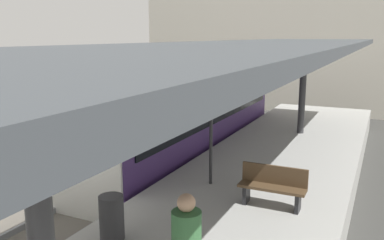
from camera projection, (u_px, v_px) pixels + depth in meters
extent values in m
plane|color=#383835|center=(84.00, 222.00, 10.15)|extent=(80.00, 80.00, 0.00)
cube|color=#9E9E99|center=(228.00, 235.00, 8.45)|extent=(4.40, 28.00, 1.00)
cube|color=#59544C|center=(84.00, 218.00, 10.13)|extent=(3.20, 28.00, 0.20)
cube|color=slate|center=(61.00, 207.00, 10.39)|extent=(0.08, 28.00, 0.14)
cube|color=slate|center=(107.00, 217.00, 9.79)|extent=(0.08, 28.00, 0.14)
cube|color=#472D6B|center=(185.00, 116.00, 14.90)|extent=(2.70, 11.80, 2.90)
cube|color=silver|center=(75.00, 166.00, 9.68)|extent=(2.65, 0.08, 2.60)
cube|color=black|center=(153.00, 104.00, 15.40)|extent=(0.04, 10.86, 0.76)
cube|color=black|center=(221.00, 110.00, 14.26)|extent=(0.04, 10.86, 0.76)
cube|color=#515156|center=(185.00, 74.00, 14.59)|extent=(2.16, 11.21, 0.20)
cylinder|color=#333335|center=(128.00, 84.00, 18.06)|extent=(0.24, 0.24, 2.86)
cube|color=#3D4247|center=(7.00, 56.00, 12.18)|extent=(4.18, 21.00, 0.16)
cylinder|color=#333335|center=(303.00, 90.00, 14.84)|extent=(0.24, 0.24, 3.24)
cube|color=#3D4247|center=(253.00, 46.00, 8.92)|extent=(4.18, 21.00, 0.16)
cube|color=black|center=(246.00, 194.00, 8.79)|extent=(0.08, 0.32, 0.40)
cube|color=black|center=(298.00, 203.00, 8.33)|extent=(0.08, 0.32, 0.40)
cube|color=#4C3823|center=(272.00, 188.00, 8.52)|extent=(1.40, 0.40, 0.06)
cube|color=#4C3823|center=(274.00, 175.00, 8.63)|extent=(1.40, 0.06, 0.40)
cylinder|color=#262628|center=(211.00, 140.00, 9.75)|extent=(0.08, 0.08, 2.20)
cube|color=black|center=(211.00, 101.00, 9.56)|extent=(0.90, 0.06, 0.32)
cylinder|color=#2D2D30|center=(112.00, 217.00, 7.20)|extent=(0.44, 0.44, 0.80)
cylinder|color=#386B3D|center=(186.00, 237.00, 4.82)|extent=(0.36, 0.36, 0.65)
sphere|color=tan|center=(186.00, 203.00, 4.73)|extent=(0.22, 0.22, 0.22)
cube|color=beige|center=(292.00, 21.00, 26.43)|extent=(18.00, 6.00, 11.00)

